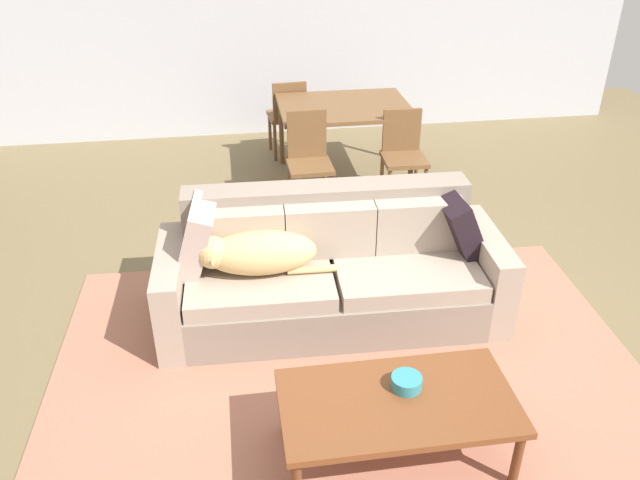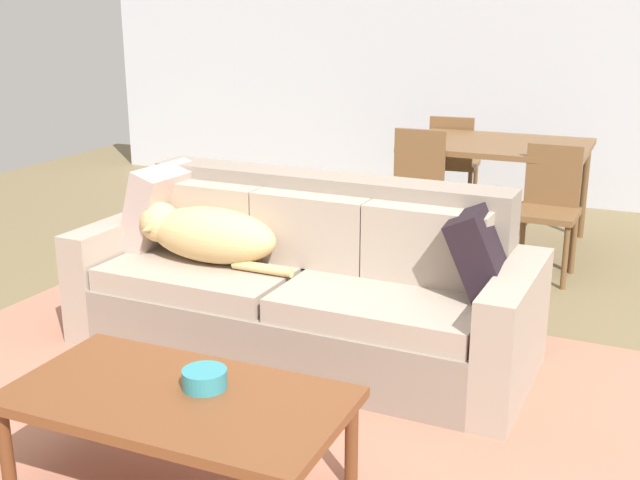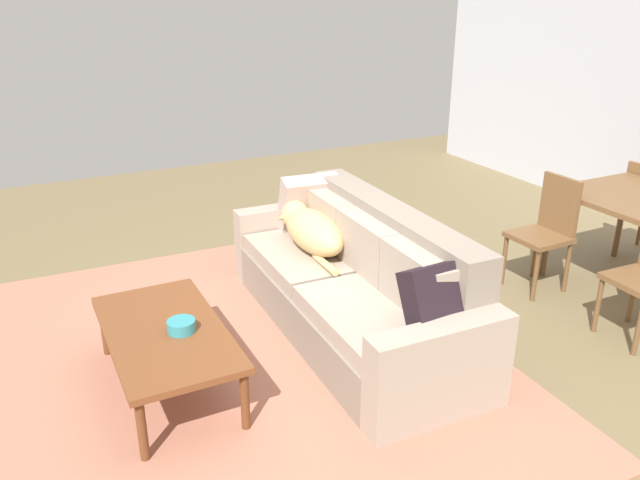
{
  "view_description": "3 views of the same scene",
  "coord_description": "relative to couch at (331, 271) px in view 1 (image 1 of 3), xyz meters",
  "views": [
    {
      "loc": [
        -0.81,
        -3.53,
        2.8
      ],
      "look_at": [
        -0.27,
        0.02,
        0.72
      ],
      "focal_mm": 36.18,
      "sensor_mm": 36.0,
      "label": 1
    },
    {
      "loc": [
        1.46,
        -3.31,
        1.76
      ],
      "look_at": [
        0.02,
        -0.01,
        0.68
      ],
      "focal_mm": 44.86,
      "sensor_mm": 36.0,
      "label": 2
    },
    {
      "loc": [
        3.27,
        -1.8,
        2.29
      ],
      "look_at": [
        -0.23,
        -0.04,
        0.71
      ],
      "focal_mm": 35.57,
      "sensor_mm": 36.0,
      "label": 3
    }
  ],
  "objects": [
    {
      "name": "ground_plane",
      "position": [
        0.16,
        -0.22,
        -0.34
      ],
      "size": [
        10.0,
        10.0,
        0.0
      ],
      "primitive_type": "plane",
      "color": "olive"
    },
    {
      "name": "back_partition",
      "position": [
        0.16,
        3.78,
        1.01
      ],
      "size": [
        8.0,
        0.12,
        2.7
      ],
      "primitive_type": "cube",
      "color": "silver",
      "rests_on": "ground"
    },
    {
      "name": "area_rug",
      "position": [
        -0.0,
        -0.95,
        -0.33
      ],
      "size": [
        3.85,
        3.38,
        0.01
      ],
      "primitive_type": "cube",
      "rotation": [
        0.0,
        0.0,
        -0.03
      ],
      "color": "#AE6F57",
      "rests_on": "ground"
    },
    {
      "name": "couch",
      "position": [
        0.0,
        0.0,
        0.0
      ],
      "size": [
        2.38,
        0.96,
        0.89
      ],
      "rotation": [
        0.0,
        0.0,
        -0.03
      ],
      "color": "gray",
      "rests_on": "ground"
    },
    {
      "name": "dog_on_left_cushion",
      "position": [
        -0.53,
        -0.09,
        0.26
      ],
      "size": [
        0.92,
        0.35,
        0.29
      ],
      "rotation": [
        0.0,
        0.0,
        -0.03
      ],
      "color": "tan",
      "rests_on": "couch"
    },
    {
      "name": "throw_pillow_by_left_arm",
      "position": [
        -0.9,
        0.07,
        0.32
      ],
      "size": [
        0.32,
        0.49,
        0.49
      ],
      "primitive_type": "cube",
      "rotation": [
        0.0,
        0.29,
        -0.09
      ],
      "color": "#BAA096",
      "rests_on": "couch"
    },
    {
      "name": "throw_pillow_by_right_arm",
      "position": [
        0.91,
        0.02,
        0.3
      ],
      "size": [
        0.34,
        0.44,
        0.45
      ],
      "primitive_type": "cube",
      "rotation": [
        0.0,
        -0.42,
        0.06
      ],
      "color": "black",
      "rests_on": "couch"
    },
    {
      "name": "coffee_table",
      "position": [
        0.13,
        -1.37,
        0.03
      ],
      "size": [
        1.23,
        0.65,
        0.41
      ],
      "color": "brown",
      "rests_on": "ground"
    },
    {
      "name": "bowl_on_coffee_table",
      "position": [
        0.19,
        -1.28,
        0.11
      ],
      "size": [
        0.16,
        0.16,
        0.07
      ],
      "primitive_type": "cylinder",
      "color": "teal",
      "rests_on": "coffee_table"
    },
    {
      "name": "dining_table",
      "position": [
        0.51,
        2.31,
        0.36
      ],
      "size": [
        1.28,
        0.98,
        0.77
      ],
      "color": "brown",
      "rests_on": "ground"
    },
    {
      "name": "dining_chair_near_left",
      "position": [
        0.07,
        1.68,
        0.17
      ],
      "size": [
        0.41,
        0.41,
        0.91
      ],
      "rotation": [
        0.0,
        0.0,
        0.02
      ],
      "color": "brown",
      "rests_on": "ground"
    },
    {
      "name": "dining_chair_near_right",
      "position": [
        0.97,
        1.73,
        0.14
      ],
      "size": [
        0.41,
        0.41,
        0.86
      ],
      "rotation": [
        0.0,
        0.0,
        -0.04
      ],
      "color": "brown",
      "rests_on": "ground"
    },
    {
      "name": "dining_chair_far_left",
      "position": [
        0.02,
        2.95,
        0.15
      ],
      "size": [
        0.43,
        0.43,
        0.86
      ],
      "rotation": [
        0.0,
        0.0,
        3.22
      ],
      "color": "brown",
      "rests_on": "ground"
    }
  ]
}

